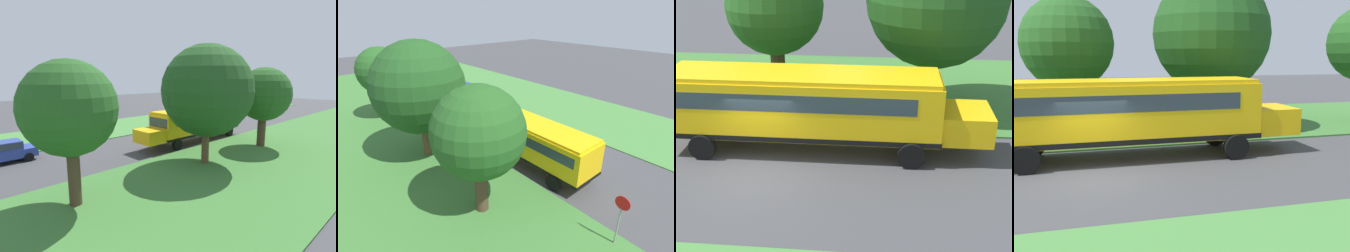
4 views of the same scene
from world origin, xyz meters
TOP-DOWN VIEW (x-y plane):
  - ground_plane at (0.00, 0.00)m, footprint 120.00×120.00m
  - grass_verge at (-10.00, 0.00)m, footprint 12.00×80.00m
  - school_bus at (-2.35, 1.65)m, footprint 2.84×12.42m
  - oak_tree_beside_bus at (-7.95, -0.87)m, footprint 4.68×4.68m

SIDE VIEW (x-z plane):
  - ground_plane at x=0.00m, z-range 0.00..0.00m
  - grass_verge at x=-10.00m, z-range 0.00..0.08m
  - school_bus at x=-2.35m, z-range 0.34..3.50m
  - oak_tree_beside_bus at x=-7.95m, z-range 1.16..8.18m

